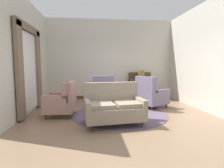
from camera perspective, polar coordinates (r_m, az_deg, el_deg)
name	(u,v)px	position (r m, az deg, el deg)	size (l,w,h in m)	color
ground	(121,117)	(4.99, 2.88, -10.58)	(8.12, 8.12, 0.00)	#896B51
wall_back	(110,59)	(7.67, -0.57, 8.01)	(5.60, 0.08, 3.39)	beige
wall_left	(28,57)	(5.93, -25.80, 8.05)	(0.08, 4.06, 3.39)	beige
wall_right	(196,58)	(6.60, 25.88, 7.76)	(0.08, 4.06, 3.39)	beige
baseboard_back	(110,97)	(7.73, -0.52, -4.20)	(5.44, 0.03, 0.12)	#4C3323
area_rug	(119,113)	(5.27, 2.35, -9.60)	(2.80, 2.80, 0.01)	#5B4C60
window_with_curtains	(29,67)	(5.70, -25.41, 5.18)	(0.12, 1.85, 2.56)	silver
coffee_table	(111,100)	(5.13, -0.17, -5.16)	(0.86, 0.86, 0.53)	#4C3323
porcelain_vase	(112,91)	(5.13, -0.06, -2.45)	(0.18, 0.18, 0.34)	beige
settee	(114,107)	(4.28, 0.51, -7.60)	(1.48, 0.97, 1.00)	gray
armchair_near_window	(101,93)	(6.40, -3.71, -2.80)	(1.00, 1.00, 1.08)	slate
armchair_near_sideboard	(63,101)	(5.12, -15.73, -5.45)	(0.86, 0.80, 0.98)	tan
armchair_back_corner	(150,95)	(6.06, 12.40, -3.43)	(1.13, 1.11, 1.07)	slate
side_table	(134,93)	(6.53, 7.18, -3.05)	(0.60, 0.60, 0.66)	#4C3323
sideboard	(140,87)	(7.67, 9.28, -1.03)	(0.98, 0.36, 1.14)	#4C3323
gramophone	(142,73)	(7.54, 9.90, 3.57)	(0.44, 0.52, 0.52)	#4C3323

